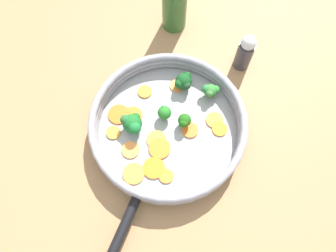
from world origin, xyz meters
TOP-DOWN VIEW (x-y plane):
  - ground_plane at (0.00, 0.00)m, footprint 4.00×4.00m
  - skillet at (0.00, 0.00)m, footprint 0.32×0.32m
  - skillet_rim_wall at (0.00, 0.00)m, footprint 0.33×0.33m
  - skillet_handle at (0.16, 0.21)m, footprint 0.14×0.18m
  - skillet_rivet_left at (0.12, 0.09)m, footprint 0.01×0.01m
  - skillet_rivet_right at (0.06, 0.14)m, footprint 0.01×0.01m
  - carrot_slice_0 at (0.10, 0.08)m, footprint 0.05×0.05m
  - carrot_slice_1 at (-0.10, 0.01)m, footprint 0.05×0.05m
  - carrot_slice_2 at (0.12, -0.02)m, footprint 0.03×0.03m
  - carrot_slice_3 at (0.09, 0.03)m, footprint 0.04×0.04m
  - carrot_slice_4 at (0.03, -0.10)m, footprint 0.04×0.04m
  - carrot_slice_5 at (0.07, -0.05)m, footprint 0.05×0.05m
  - carrot_slice_6 at (0.03, 0.10)m, footprint 0.04×0.04m
  - carrot_slice_7 at (0.10, -0.06)m, footprint 0.07×0.07m
  - carrot_slice_8 at (-0.11, 0.03)m, footprint 0.04×0.04m
  - carrot_slice_9 at (0.03, 0.02)m, footprint 0.06×0.06m
  - carrot_slice_10 at (-0.05, -0.10)m, footprint 0.03×0.03m
  - carrot_slice_11 at (0.03, 0.04)m, footprint 0.06×0.06m
  - carrot_slice_12 at (0.05, 0.08)m, footprint 0.05×0.05m
  - carrot_slice_13 at (-0.05, 0.02)m, footprint 0.05×0.05m
  - broccoli_floret_0 at (-0.04, 0.00)m, footprint 0.03×0.03m
  - broccoli_floret_1 at (0.07, -0.02)m, footprint 0.04×0.05m
  - broccoli_floret_2 at (-0.11, -0.05)m, footprint 0.04×0.03m
  - broccoli_floret_3 at (-0.00, -0.03)m, footprint 0.03×0.03m
  - broccoli_floret_4 at (-0.06, -0.09)m, footprint 0.04×0.04m
  - salt_shaker at (-0.22, -0.12)m, footprint 0.04×0.04m
  - oil_bottle at (-0.09, -0.28)m, footprint 0.06×0.06m

SIDE VIEW (x-z plane):
  - ground_plane at x=0.00m, z-range 0.00..0.00m
  - skillet at x=0.00m, z-range 0.00..0.02m
  - carrot_slice_5 at x=0.07m, z-range 0.02..0.02m
  - carrot_slice_9 at x=0.03m, z-range 0.02..0.02m
  - carrot_slice_1 at x=-0.10m, z-range 0.02..0.02m
  - carrot_slice_7 at x=0.10m, z-range 0.02..0.02m
  - carrot_slice_8 at x=-0.11m, z-range 0.02..0.02m
  - carrot_slice_10 at x=-0.05m, z-range 0.02..0.02m
  - carrot_slice_3 at x=0.09m, z-range 0.02..0.02m
  - carrot_slice_4 at x=0.03m, z-range 0.02..0.02m
  - carrot_slice_2 at x=0.12m, z-range 0.02..0.02m
  - carrot_slice_6 at x=0.03m, z-range 0.02..0.02m
  - carrot_slice_0 at x=0.10m, z-range 0.02..0.02m
  - carrot_slice_13 at x=-0.05m, z-range 0.02..0.02m
  - carrot_slice_11 at x=0.03m, z-range 0.02..0.02m
  - carrot_slice_12 at x=0.05m, z-range 0.02..0.02m
  - skillet_rivet_left at x=0.12m, z-range 0.02..0.03m
  - skillet_rivet_right at x=0.06m, z-range 0.02..0.03m
  - skillet_handle at x=0.16m, z-range 0.02..0.04m
  - broccoli_floret_0 at x=-0.04m, z-range 0.02..0.06m
  - broccoli_floret_2 at x=-0.11m, z-range 0.02..0.06m
  - skillet_rim_wall at x=0.00m, z-range 0.02..0.06m
  - broccoli_floret_3 at x=0.00m, z-range 0.02..0.06m
  - broccoli_floret_4 at x=-0.06m, z-range 0.02..0.06m
  - broccoli_floret_1 at x=0.07m, z-range 0.02..0.07m
  - salt_shaker at x=-0.22m, z-range 0.00..0.10m
  - oil_bottle at x=-0.09m, z-range -0.02..0.17m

